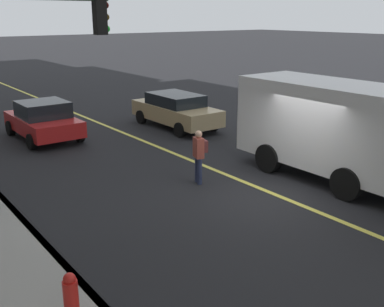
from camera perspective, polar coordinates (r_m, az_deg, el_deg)
ground at (r=12.96m, az=9.95°, el=-4.93°), size 200.00×200.00×0.00m
curb_edge at (r=9.78m, az=-16.34°, el=-12.50°), size 80.00×0.16×0.15m
lane_stripe_center at (r=12.96m, az=9.95°, el=-4.91°), size 80.00×0.16×0.01m
car_red at (r=19.12m, az=-17.95°, el=3.97°), size 3.97×2.08×1.51m
car_tan at (r=20.13m, az=-2.02°, el=5.44°), size 4.59×1.95×1.46m
truck_white at (r=13.67m, az=19.96°, el=2.28°), size 8.12×2.40×2.87m
pedestrian_with_backpack at (r=13.29m, az=0.90°, el=0.07°), size 0.42×0.44×1.59m
traffic_light_mast at (r=12.16m, az=-19.04°, el=11.06°), size 0.28×3.54×5.43m
fire_hydrant at (r=7.81m, az=-14.73°, el=-17.13°), size 0.24×0.24×0.94m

